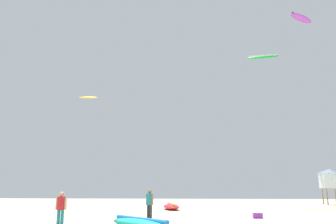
% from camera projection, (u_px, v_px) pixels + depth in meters
% --- Properties ---
extents(person_foreground, '(0.53, 0.36, 1.60)m').
position_uv_depth(person_foreground, '(61.00, 207.00, 15.93)').
color(person_foreground, teal).
rests_on(person_foreground, ground).
extents(person_midground, '(0.47, 0.39, 1.71)m').
position_uv_depth(person_midground, '(150.00, 202.00, 19.82)').
color(person_midground, '#2D2D33').
rests_on(person_midground, ground).
extents(kite_grounded_near, '(3.80, 4.06, 0.56)m').
position_uv_depth(kite_grounded_near, '(140.00, 224.00, 14.98)').
color(kite_grounded_near, '#19B29E').
rests_on(kite_grounded_near, ground).
extents(kite_grounded_mid, '(2.15, 4.65, 0.53)m').
position_uv_depth(kite_grounded_mid, '(171.00, 207.00, 30.46)').
color(kite_grounded_mid, red).
rests_on(kite_grounded_mid, ground).
extents(lifeguard_tower, '(2.30, 2.30, 4.15)m').
position_uv_depth(lifeguard_tower, '(330.00, 178.00, 41.38)').
color(lifeguard_tower, '#8C704C').
rests_on(lifeguard_tower, ground).
extents(cooler_box, '(0.56, 0.36, 0.32)m').
position_uv_depth(cooler_box, '(258.00, 216.00, 21.01)').
color(cooler_box, purple).
rests_on(cooler_box, ground).
extents(kite_aloft_1, '(3.06, 2.84, 0.38)m').
position_uv_depth(kite_aloft_1, '(301.00, 18.00, 35.16)').
color(kite_aloft_1, purple).
extents(kite_aloft_3, '(3.72, 1.42, 0.75)m').
position_uv_depth(kite_aloft_3, '(263.00, 57.00, 41.54)').
color(kite_aloft_3, green).
extents(kite_aloft_4, '(2.81, 1.12, 0.43)m').
position_uv_depth(kite_aloft_4, '(88.00, 97.00, 51.58)').
color(kite_aloft_4, yellow).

